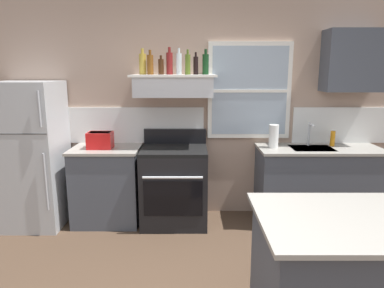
% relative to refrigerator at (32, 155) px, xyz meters
% --- Properties ---
extents(back_wall, '(5.40, 0.11, 2.70)m').
position_rel_refrigerator_xyz_m(back_wall, '(1.93, 0.39, 0.52)').
color(back_wall, tan).
rests_on(back_wall, ground_plane).
extents(refrigerator, '(0.70, 0.72, 1.67)m').
position_rel_refrigerator_xyz_m(refrigerator, '(0.00, 0.00, 0.00)').
color(refrigerator, '#B7BABC').
rests_on(refrigerator, ground_plane).
extents(counter_left_of_stove, '(0.79, 0.63, 0.91)m').
position_rel_refrigerator_xyz_m(counter_left_of_stove, '(0.85, 0.06, -0.38)').
color(counter_left_of_stove, '#474C56').
rests_on(counter_left_of_stove, ground_plane).
extents(toaster, '(0.30, 0.20, 0.19)m').
position_rel_refrigerator_xyz_m(toaster, '(0.80, 0.02, 0.17)').
color(toaster, red).
rests_on(toaster, counter_left_of_stove).
extents(stove_range, '(0.76, 0.69, 1.09)m').
position_rel_refrigerator_xyz_m(stove_range, '(1.65, 0.02, -0.37)').
color(stove_range, black).
rests_on(stove_range, ground_plane).
extents(range_hood_shelf, '(0.96, 0.52, 0.24)m').
position_rel_refrigerator_xyz_m(range_hood_shelf, '(1.65, 0.12, 0.79)').
color(range_hood_shelf, silver).
extents(bottle_champagne_gold_foil, '(0.08, 0.08, 0.29)m').
position_rel_refrigerator_xyz_m(bottle_champagne_gold_foil, '(1.29, 0.17, 1.03)').
color(bottle_champagne_gold_foil, '#B29333').
rests_on(bottle_champagne_gold_foil, range_hood_shelf).
extents(bottle_amber_wine, '(0.07, 0.07, 0.27)m').
position_rel_refrigerator_xyz_m(bottle_amber_wine, '(1.38, 0.13, 1.02)').
color(bottle_amber_wine, brown).
rests_on(bottle_amber_wine, range_hood_shelf).
extents(bottle_brown_stout, '(0.06, 0.06, 0.21)m').
position_rel_refrigerator_xyz_m(bottle_brown_stout, '(1.51, 0.14, 1.00)').
color(bottle_brown_stout, '#381E0F').
rests_on(bottle_brown_stout, range_hood_shelf).
extents(bottle_red_label_wine, '(0.07, 0.07, 0.31)m').
position_rel_refrigerator_xyz_m(bottle_red_label_wine, '(1.60, 0.18, 1.04)').
color(bottle_red_label_wine, maroon).
rests_on(bottle_red_label_wine, range_hood_shelf).
extents(bottle_clear_tall, '(0.06, 0.06, 0.30)m').
position_rel_refrigerator_xyz_m(bottle_clear_tall, '(1.71, 0.18, 1.03)').
color(bottle_clear_tall, silver).
rests_on(bottle_clear_tall, range_hood_shelf).
extents(bottle_olive_oil_square, '(0.06, 0.06, 0.28)m').
position_rel_refrigerator_xyz_m(bottle_olive_oil_square, '(1.81, 0.08, 1.02)').
color(bottle_olive_oil_square, '#4C601E').
rests_on(bottle_olive_oil_square, range_hood_shelf).
extents(bottle_balsamic_dark, '(0.06, 0.06, 0.25)m').
position_rel_refrigerator_xyz_m(bottle_balsamic_dark, '(1.90, 0.14, 1.01)').
color(bottle_balsamic_dark, black).
rests_on(bottle_balsamic_dark, range_hood_shelf).
extents(bottle_dark_green_wine, '(0.07, 0.07, 0.28)m').
position_rel_refrigerator_xyz_m(bottle_dark_green_wine, '(2.01, 0.14, 1.03)').
color(bottle_dark_green_wine, '#143819').
rests_on(bottle_dark_green_wine, range_hood_shelf).
extents(counter_right_with_sink, '(1.43, 0.63, 0.91)m').
position_rel_refrigerator_xyz_m(counter_right_with_sink, '(3.35, 0.06, -0.38)').
color(counter_right_with_sink, '#474C56').
rests_on(counter_right_with_sink, ground_plane).
extents(sink_faucet, '(0.03, 0.17, 0.28)m').
position_rel_refrigerator_xyz_m(sink_faucet, '(3.25, 0.16, 0.25)').
color(sink_faucet, silver).
rests_on(sink_faucet, counter_right_with_sink).
extents(paper_towel_roll, '(0.11, 0.11, 0.27)m').
position_rel_refrigerator_xyz_m(paper_towel_roll, '(2.80, 0.06, 0.21)').
color(paper_towel_roll, white).
rests_on(paper_towel_roll, counter_right_with_sink).
extents(dish_soap_bottle, '(0.06, 0.06, 0.18)m').
position_rel_refrigerator_xyz_m(dish_soap_bottle, '(3.53, 0.16, 0.16)').
color(dish_soap_bottle, orange).
rests_on(dish_soap_bottle, counter_right_with_sink).
extents(kitchen_island, '(1.40, 0.90, 0.91)m').
position_rel_refrigerator_xyz_m(kitchen_island, '(2.96, -1.94, -0.38)').
color(kitchen_island, '#474C56').
rests_on(kitchen_island, ground_plane).
extents(upper_cabinet_right, '(0.64, 0.32, 0.70)m').
position_rel_refrigerator_xyz_m(upper_cabinet_right, '(3.70, 0.20, 1.06)').
color(upper_cabinet_right, '#474C56').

